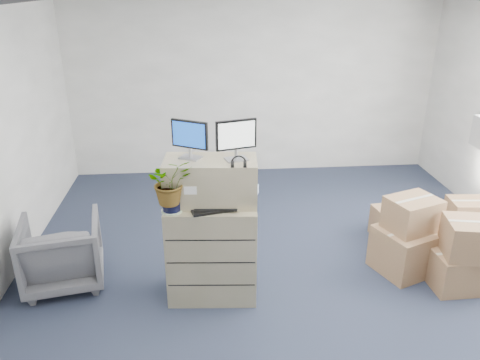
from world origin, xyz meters
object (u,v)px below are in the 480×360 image
at_px(monitor_right, 236,138).
at_px(potted_plant, 170,187).
at_px(water_bottle, 220,189).
at_px(office_chair, 62,249).
at_px(keyboard, 215,209).
at_px(monitor_left, 190,137).
at_px(filing_cabinet_lower, 212,250).

height_order(monitor_right, potted_plant, monitor_right).
height_order(water_bottle, office_chair, water_bottle).
relative_size(monitor_right, keyboard, 0.85).
bearing_deg(monitor_right, keyboard, -160.80).
bearing_deg(monitor_left, keyboard, -18.11).
bearing_deg(filing_cabinet_lower, keyboard, -70.82).
bearing_deg(monitor_right, office_chair, 154.95).
distance_m(monitor_left, office_chair, 1.91).
bearing_deg(monitor_right, water_bottle, 142.08).
distance_m(filing_cabinet_lower, monitor_right, 1.20).
bearing_deg(water_bottle, keyboard, -106.05).
bearing_deg(office_chair, filing_cabinet_lower, 157.70).
distance_m(keyboard, water_bottle, 0.25).
relative_size(monitor_right, potted_plant, 0.72).
relative_size(monitor_left, water_bottle, 1.52).
xyz_separation_m(filing_cabinet_lower, potted_plant, (-0.37, -0.13, 0.76)).
height_order(monitor_left, potted_plant, monitor_left).
distance_m(filing_cabinet_lower, monitor_left, 1.19).
distance_m(monitor_left, water_bottle, 0.60).
bearing_deg(office_chair, keyboard, 153.59).
distance_m(filing_cabinet_lower, potted_plant, 0.86).
height_order(filing_cabinet_lower, monitor_right, monitor_right).
distance_m(monitor_right, water_bottle, 0.56).
relative_size(filing_cabinet_lower, monitor_right, 2.66).
height_order(keyboard, potted_plant, potted_plant).
bearing_deg(monitor_right, monitor_left, 153.78).
height_order(keyboard, water_bottle, water_bottle).
xyz_separation_m(monitor_right, office_chair, (-1.84, 0.31, -1.28)).
distance_m(filing_cabinet_lower, office_chair, 1.63).
bearing_deg(keyboard, office_chair, 151.36).
bearing_deg(potted_plant, office_chair, 159.60).
bearing_deg(filing_cabinet_lower, monitor_right, 8.66).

